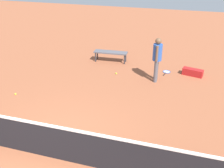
# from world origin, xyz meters

# --- Properties ---
(ground_plane) EXTENTS (40.00, 40.00, 0.00)m
(ground_plane) POSITION_xyz_m (0.00, 0.00, 0.00)
(ground_plane) COLOR #9E5638
(court_net) EXTENTS (10.09, 0.09, 1.07)m
(court_net) POSITION_xyz_m (0.00, 0.00, 0.50)
(court_net) COLOR #4C4C51
(court_net) RESTS_ON ground_plane
(player_near_side) EXTENTS (0.35, 0.52, 1.70)m
(player_near_side) POSITION_xyz_m (-2.00, -4.98, 1.01)
(player_near_side) COLOR #595960
(player_near_side) RESTS_ON ground_plane
(tennis_racket_near_player) EXTENTS (0.37, 0.61, 0.03)m
(tennis_racket_near_player) POSITION_xyz_m (-2.33, -5.92, 0.01)
(tennis_racket_near_player) COLOR blue
(tennis_racket_near_player) RESTS_ON ground_plane
(tennis_ball_near_player) EXTENTS (0.07, 0.07, 0.07)m
(tennis_ball_near_player) POSITION_xyz_m (-0.38, -5.13, 0.03)
(tennis_ball_near_player) COLOR #C6E033
(tennis_ball_near_player) RESTS_ON ground_plane
(tennis_ball_by_net) EXTENTS (0.07, 0.07, 0.07)m
(tennis_ball_by_net) POSITION_xyz_m (0.54, -0.94, 0.03)
(tennis_ball_by_net) COLOR #C6E033
(tennis_ball_by_net) RESTS_ON ground_plane
(tennis_ball_midcourt) EXTENTS (0.07, 0.07, 0.07)m
(tennis_ball_midcourt) POSITION_xyz_m (-2.59, -0.88, 0.03)
(tennis_ball_midcourt) COLOR #C6E033
(tennis_ball_midcourt) RESTS_ON ground_plane
(tennis_ball_baseline) EXTENTS (0.07, 0.07, 0.07)m
(tennis_ball_baseline) POSITION_xyz_m (2.50, -2.43, 0.03)
(tennis_ball_baseline) COLOR #C6E033
(tennis_ball_baseline) RESTS_ON ground_plane
(courtside_bench) EXTENTS (1.52, 0.49, 0.48)m
(courtside_bench) POSITION_xyz_m (0.25, -6.39, 0.42)
(courtside_bench) COLOR #595960
(courtside_bench) RESTS_ON ground_plane
(equipment_bag) EXTENTS (0.84, 0.46, 0.28)m
(equipment_bag) POSITION_xyz_m (-3.33, -5.91, 0.14)
(equipment_bag) COLOR #B21E1E
(equipment_bag) RESTS_ON ground_plane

